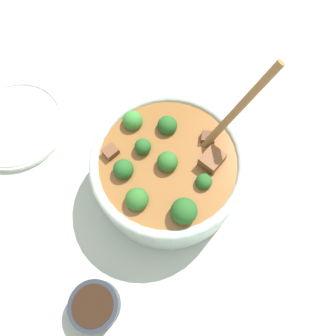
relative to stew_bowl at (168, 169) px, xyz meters
The scene contains 4 objects.
ground_plane 0.06m from the stew_bowl, 94.98° to the left, with size 4.00×4.00×0.00m, color #ADBCAD.
stew_bowl is the anchor object (origin of this frame).
condiment_bowl 0.25m from the stew_bowl, 109.76° to the right, with size 0.08×0.08×0.03m.
empty_plate 0.33m from the stew_bowl, 167.13° to the left, with size 0.20×0.20×0.02m.
Camera 1 is at (0.03, -0.20, 0.58)m, focal length 35.00 mm.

